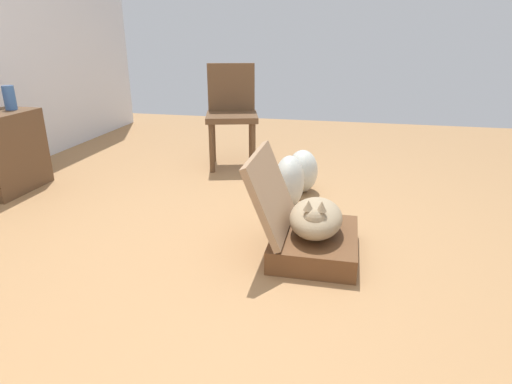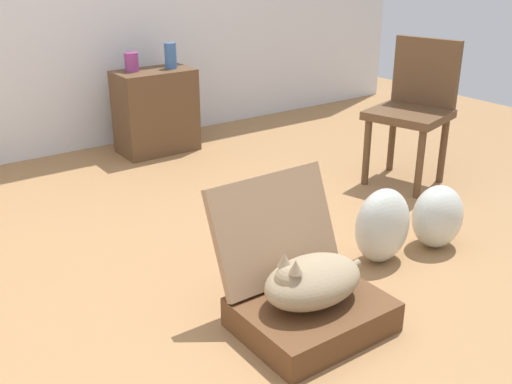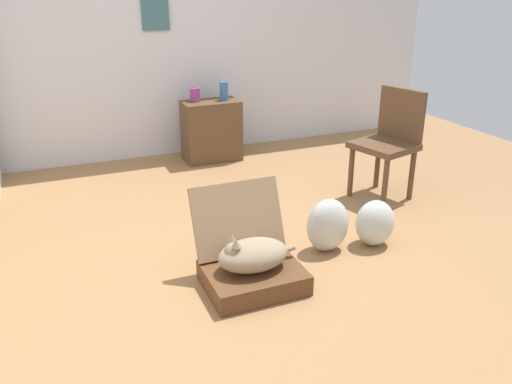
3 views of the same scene
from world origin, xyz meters
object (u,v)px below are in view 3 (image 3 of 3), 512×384
at_px(suitcase_base, 253,277).
at_px(vase_tall, 195,95).
at_px(plastic_bag_clear, 375,223).
at_px(chair, 390,139).
at_px(cat, 252,255).
at_px(vase_short, 224,91).
at_px(side_table, 211,131).
at_px(plastic_bag_white, 328,225).

height_order(suitcase_base, vase_tall, vase_tall).
bearing_deg(plastic_bag_clear, chair, 49.85).
bearing_deg(chair, plastic_bag_clear, -55.67).
distance_m(cat, vase_tall, 2.49).
height_order(cat, vase_short, vase_short).
relative_size(plastic_bag_clear, side_table, 0.54).
relative_size(side_table, vase_tall, 4.58).
distance_m(vase_short, chair, 1.73).
distance_m(side_table, chair, 1.82).
distance_m(plastic_bag_clear, side_table, 2.24).
bearing_deg(suitcase_base, vase_tall, 80.78).
bearing_deg(plastic_bag_white, suitcase_base, -159.72).
relative_size(cat, chair, 0.57).
height_order(suitcase_base, plastic_bag_white, plastic_bag_white).
relative_size(plastic_bag_white, vase_tall, 2.84).
distance_m(side_table, vase_short, 0.41).
xyz_separation_m(plastic_bag_clear, chair, (0.60, 0.71, 0.33)).
relative_size(cat, vase_tall, 3.87).
height_order(cat, vase_tall, vase_tall).
distance_m(suitcase_base, vase_tall, 2.52).
relative_size(plastic_bag_clear, chair, 0.36).
bearing_deg(chair, vase_tall, -157.96).
xyz_separation_m(vase_short, chair, (0.90, -1.47, -0.19)).
bearing_deg(suitcase_base, side_table, 77.39).
height_order(vase_tall, chair, chair).
height_order(plastic_bag_white, vase_tall, vase_tall).
distance_m(plastic_bag_clear, chair, 0.98).
relative_size(vase_tall, chair, 0.15).
bearing_deg(suitcase_base, chair, 29.53).
xyz_separation_m(plastic_bag_white, vase_tall, (-0.24, 2.18, 0.48)).
bearing_deg(chair, cat, -76.13).
bearing_deg(side_table, plastic_bag_white, -87.26).
bearing_deg(plastic_bag_clear, suitcase_base, -169.51).
bearing_deg(plastic_bag_white, vase_tall, 96.27).
xyz_separation_m(suitcase_base, chair, (1.57, 0.89, 0.43)).
bearing_deg(plastic_bag_clear, vase_tall, 104.49).
relative_size(plastic_bag_clear, vase_tall, 2.49).
bearing_deg(suitcase_base, cat, 177.47).
bearing_deg(plastic_bag_clear, vase_short, 97.90).
bearing_deg(chair, side_table, -160.51).
relative_size(vase_tall, vase_short, 0.73).
xyz_separation_m(cat, vase_tall, (0.40, 2.41, 0.44)).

